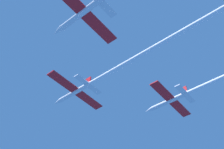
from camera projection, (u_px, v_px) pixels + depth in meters
jet_lead at (123, 65)px, 64.53m from camera, size 18.97×58.75×3.14m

